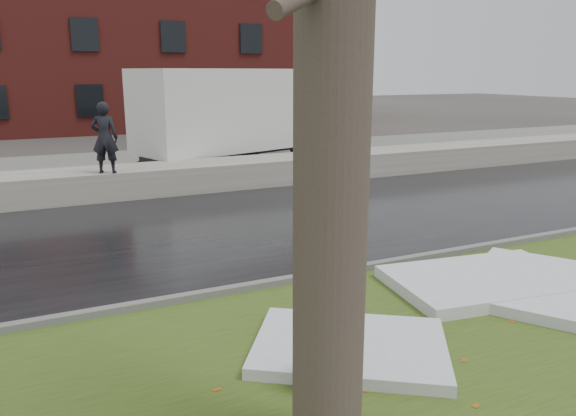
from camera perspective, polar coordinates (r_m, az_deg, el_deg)
name	(u,v)px	position (r m, az deg, el deg)	size (l,w,h in m)	color
ground	(316,310)	(7.94, 2.82, -10.31)	(120.00, 120.00, 0.00)	#47423D
verge	(365,348)	(6.96, 7.80, -13.87)	(60.00, 4.50, 0.04)	#2F4617
road	(215,229)	(11.86, -7.44, -2.14)	(60.00, 7.00, 0.03)	black
parking_lot	(138,168)	(19.95, -15.03, 3.96)	(60.00, 9.00, 0.03)	slate
curb	(285,282)	(8.74, -0.28, -7.48)	(60.00, 0.15, 0.14)	slate
snowbank	(167,179)	(15.73, -12.23, 2.94)	(60.00, 1.60, 0.75)	#A09B93
brick_building	(112,41)	(36.83, -17.42, 15.86)	(26.00, 12.00, 10.00)	maroon
bg_tree_right	(362,70)	(36.07, 7.57, 13.75)	(1.40, 1.62, 6.50)	brown
fire_hydrant	(326,352)	(5.84, 3.87, -14.36)	(0.41, 0.35, 0.84)	#A1A4A9
box_truck	(243,116)	(19.17, -4.64, 9.26)	(9.98, 4.71, 3.32)	black
worker	(105,138)	(14.69, -18.12, 6.80)	(0.65, 0.42, 1.77)	black
snow_patch_near	(542,286)	(9.26, 24.36, -7.19)	(2.60, 2.00, 0.16)	silver
snow_patch_far	(350,347)	(6.76, 6.33, -13.84)	(2.20, 1.60, 0.14)	silver
snow_patch_side	(484,281)	(9.10, 19.32, -7.00)	(2.80, 1.80, 0.18)	silver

